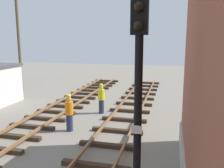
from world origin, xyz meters
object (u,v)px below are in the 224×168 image
Objects in this scene: utility_pole_far at (19,39)px; track_worker_foreground at (101,98)px; signal_mast at (138,83)px; track_worker_distant at (69,113)px.

utility_pole_far is 4.65× the size of track_worker_foreground.
signal_mast is at bearing -68.30° from track_worker_foreground.
track_worker_foreground is (8.70, -4.64, -3.61)m from utility_pole_far.
utility_pole_far is (-12.11, 13.21, 1.01)m from signal_mast.
utility_pole_far is 11.78m from track_worker_distant.
signal_mast is 3.02× the size of track_worker_foreground.
utility_pole_far reaches higher than track_worker_distant.
track_worker_distant is at bearing -102.12° from track_worker_foreground.
track_worker_foreground is 3.27m from track_worker_distant.
track_worker_foreground is at bearing -28.08° from utility_pole_far.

